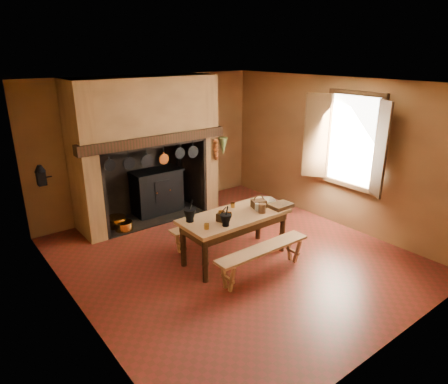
{
  "coord_description": "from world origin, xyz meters",
  "views": [
    {
      "loc": [
        -3.73,
        -4.58,
        3.25
      ],
      "look_at": [
        0.05,
        0.3,
        1.04
      ],
      "focal_mm": 32.0,
      "sensor_mm": 36.0,
      "label": 1
    }
  ],
  "objects_px": {
    "wicker_basket": "(259,203)",
    "iron_range": "(157,191)",
    "work_table": "(235,221)",
    "coffee_grinder": "(222,216)",
    "mixing_bowl": "(267,201)",
    "bench_front": "(263,254)"
  },
  "relations": [
    {
      "from": "bench_front",
      "to": "mixing_bowl",
      "type": "relative_size",
      "value": 5.75
    },
    {
      "from": "mixing_bowl",
      "to": "wicker_basket",
      "type": "bearing_deg",
      "value": -166.91
    },
    {
      "from": "iron_range",
      "to": "wicker_basket",
      "type": "xyz_separation_m",
      "value": [
        0.54,
        -2.51,
        0.36
      ]
    },
    {
      "from": "wicker_basket",
      "to": "work_table",
      "type": "bearing_deg",
      "value": -162.02
    },
    {
      "from": "wicker_basket",
      "to": "iron_range",
      "type": "bearing_deg",
      "value": 120.69
    },
    {
      "from": "mixing_bowl",
      "to": "wicker_basket",
      "type": "xyz_separation_m",
      "value": [
        -0.24,
        -0.06,
        0.04
      ]
    },
    {
      "from": "wicker_basket",
      "to": "mixing_bowl",
      "type": "bearing_deg",
      "value": 31.56
    },
    {
      "from": "work_table",
      "to": "coffee_grinder",
      "type": "distance_m",
      "value": 0.38
    },
    {
      "from": "work_table",
      "to": "wicker_basket",
      "type": "bearing_deg",
      "value": -0.48
    },
    {
      "from": "mixing_bowl",
      "to": "wicker_basket",
      "type": "relative_size",
      "value": 1.06
    },
    {
      "from": "iron_range",
      "to": "coffee_grinder",
      "type": "xyz_separation_m",
      "value": [
        -0.29,
        -2.58,
        0.37
      ]
    },
    {
      "from": "bench_front",
      "to": "mixing_bowl",
      "type": "height_order",
      "value": "mixing_bowl"
    },
    {
      "from": "iron_range",
      "to": "work_table",
      "type": "relative_size",
      "value": 0.89
    },
    {
      "from": "coffee_grinder",
      "to": "wicker_basket",
      "type": "bearing_deg",
      "value": -20.02
    },
    {
      "from": "bench_front",
      "to": "wicker_basket",
      "type": "distance_m",
      "value": 0.98
    },
    {
      "from": "coffee_grinder",
      "to": "mixing_bowl",
      "type": "height_order",
      "value": "coffee_grinder"
    },
    {
      "from": "bench_front",
      "to": "work_table",
      "type": "bearing_deg",
      "value": 90.0
    },
    {
      "from": "work_table",
      "to": "wicker_basket",
      "type": "relative_size",
      "value": 6.65
    },
    {
      "from": "iron_range",
      "to": "mixing_bowl",
      "type": "xyz_separation_m",
      "value": [
        0.78,
        -2.45,
        0.33
      ]
    },
    {
      "from": "wicker_basket",
      "to": "bench_front",
      "type": "bearing_deg",
      "value": -108.8
    },
    {
      "from": "iron_range",
      "to": "work_table",
      "type": "xyz_separation_m",
      "value": [
        0.04,
        -2.5,
        0.17
      ]
    },
    {
      "from": "iron_range",
      "to": "wicker_basket",
      "type": "bearing_deg",
      "value": -77.78
    }
  ]
}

